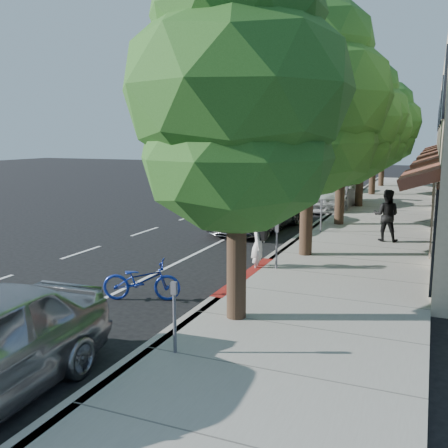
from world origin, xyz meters
The scene contains 17 objects.
ground centered at (0.00, 0.00, 0.00)m, with size 120.00×120.00×0.00m, color black.
sidewalk centered at (2.30, 8.00, 0.07)m, with size 4.60×56.00×0.15m, color gray.
curb centered at (0.00, 8.00, 0.07)m, with size 0.30×56.00×0.15m, color #9E998E.
curb_red_segment centered at (0.00, 1.00, 0.07)m, with size 0.32×4.00×0.15m, color maroon.
street_tree_0 centered at (0.90, -2.00, 4.58)m, with size 4.47×4.47×7.40m.
street_tree_1 centered at (0.90, 4.00, 4.88)m, with size 4.95×4.95×7.94m.
street_tree_2 centered at (0.90, 10.00, 4.47)m, with size 4.78×4.78×7.34m.
street_tree_3 centered at (0.90, 16.00, 4.82)m, with size 4.74×4.74×7.79m.
street_tree_4 centered at (0.90, 22.00, 4.27)m, with size 4.68×4.68×7.05m.
street_tree_5 centered at (0.90, 28.00, 4.73)m, with size 5.48×5.48×7.89m.
cyclist centered at (0.00, 2.02, 0.79)m, with size 0.57×0.38×1.57m, color silver.
bicycle centered at (-1.71, -1.44, 0.48)m, with size 0.64×1.83×0.96m, color navy.
silver_suv centered at (-2.20, 8.00, 0.75)m, with size 2.47×5.37×1.49m, color #9A999E.
dark_sedan centered at (-1.75, 9.68, 0.67)m, with size 1.42×4.06×1.34m, color #212427.
white_pickup centered at (-0.50, 15.62, 0.88)m, with size 2.46×6.04×1.75m, color white.
dark_suv_far centered at (-2.20, 22.36, 0.81)m, with size 1.91×4.74×1.61m, color black.
pedestrian centered at (3.04, 7.11, 1.07)m, with size 0.89×0.70×1.84m, color black.
Camera 1 is at (4.44, -11.13, 3.82)m, focal length 40.00 mm.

